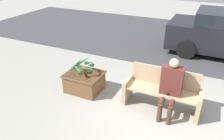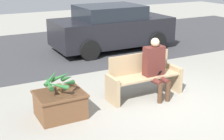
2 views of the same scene
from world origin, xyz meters
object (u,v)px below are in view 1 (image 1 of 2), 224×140
potted_plant (83,65)px  planter_box (84,81)px  person_seated (171,85)px  bench (162,91)px

potted_plant → planter_box: bearing=-114.3°
planter_box → potted_plant: 0.45m
person_seated → potted_plant: 2.14m
bench → planter_box: 1.97m
person_seated → planter_box: size_ratio=1.44×
planter_box → person_seated: bearing=-1.0°
person_seated → potted_plant: person_seated is taller
person_seated → potted_plant: bearing=178.9°
person_seated → bench: bearing=138.6°
bench → planter_box: bearing=-176.3°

